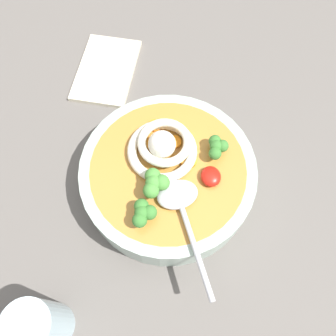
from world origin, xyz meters
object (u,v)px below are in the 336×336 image
soup_spoon (180,203)px  folded_napkin (106,70)px  soup_bowl (168,176)px  drinking_glass (40,325)px  noodle_pile (163,147)px

soup_spoon → folded_napkin: (31.10, 10.47, -6.87)cm
soup_bowl → folded_napkin: 26.94cm
soup_spoon → drinking_glass: 23.90cm
soup_spoon → drinking_glass: (-13.65, 19.54, -1.72)cm
soup_spoon → folded_napkin: bearing=-171.7°
folded_napkin → soup_spoon: bearing=-161.4°
folded_napkin → drinking_glass: bearing=168.5°
soup_bowl → soup_spoon: 7.27cm
soup_bowl → drinking_glass: 27.05cm
drinking_glass → folded_napkin: size_ratio=0.68×
soup_spoon → drinking_glass: bearing=-65.4°
drinking_glass → folded_napkin: drinking_glass is taller
noodle_pile → folded_napkin: size_ratio=0.72×
drinking_glass → folded_napkin: 45.95cm
drinking_glass → folded_napkin: (44.75, -9.07, -5.15)cm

